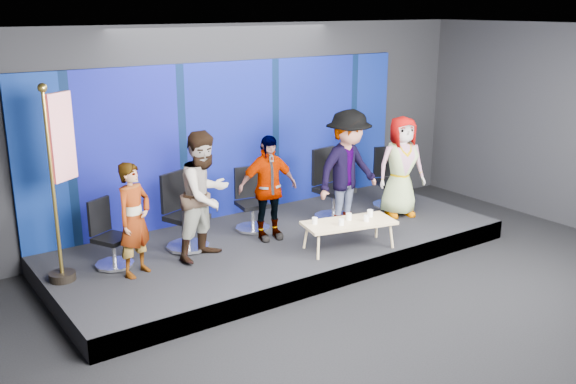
{
  "coord_description": "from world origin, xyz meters",
  "views": [
    {
      "loc": [
        -5.25,
        -5.3,
        3.78
      ],
      "look_at": [
        0.1,
        2.4,
        1.04
      ],
      "focal_mm": 40.0,
      "sensor_mm": 36.0,
      "label": 1
    }
  ],
  "objects_px": {
    "panelist_b": "(205,195)",
    "panelist_c": "(268,188)",
    "chair_b": "(184,224)",
    "panelist_a": "(134,220)",
    "mug_a": "(315,221)",
    "mug_b": "(341,222)",
    "flag_stand": "(60,178)",
    "mug_e": "(370,213)",
    "chair_a": "(111,245)",
    "panelist_d": "(348,170)",
    "chair_e": "(389,187)",
    "mug_c": "(349,217)",
    "chair_d": "(331,196)",
    "mug_d": "(366,218)",
    "coffee_table": "(349,224)",
    "chair_c": "(251,210)",
    "panelist_e": "(401,167)"
  },
  "relations": [
    {
      "from": "chair_c",
      "to": "mug_a",
      "type": "distance_m",
      "value": 1.37
    },
    {
      "from": "mug_c",
      "to": "chair_a",
      "type": "bearing_deg",
      "value": 158.06
    },
    {
      "from": "mug_d",
      "to": "panelist_b",
      "type": "bearing_deg",
      "value": 153.88
    },
    {
      "from": "panelist_b",
      "to": "panelist_c",
      "type": "xyz_separation_m",
      "value": [
        1.14,
        0.14,
        -0.11
      ]
    },
    {
      "from": "mug_b",
      "to": "chair_e",
      "type": "bearing_deg",
      "value": 30.61
    },
    {
      "from": "chair_a",
      "to": "panelist_b",
      "type": "bearing_deg",
      "value": -46.96
    },
    {
      "from": "chair_d",
      "to": "coffee_table",
      "type": "height_order",
      "value": "chair_d"
    },
    {
      "from": "mug_d",
      "to": "mug_e",
      "type": "relative_size",
      "value": 0.92
    },
    {
      "from": "mug_c",
      "to": "coffee_table",
      "type": "bearing_deg",
      "value": -126.46
    },
    {
      "from": "panelist_c",
      "to": "mug_d",
      "type": "distance_m",
      "value": 1.56
    },
    {
      "from": "mug_c",
      "to": "mug_e",
      "type": "height_order",
      "value": "mug_e"
    },
    {
      "from": "mug_b",
      "to": "flag_stand",
      "type": "height_order",
      "value": "flag_stand"
    },
    {
      "from": "chair_b",
      "to": "mug_c",
      "type": "height_order",
      "value": "chair_b"
    },
    {
      "from": "flag_stand",
      "to": "mug_e",
      "type": "bearing_deg",
      "value": -50.26
    },
    {
      "from": "panelist_b",
      "to": "mug_e",
      "type": "xyz_separation_m",
      "value": [
        2.3,
        -0.89,
        -0.45
      ]
    },
    {
      "from": "mug_a",
      "to": "mug_b",
      "type": "height_order",
      "value": "mug_a"
    },
    {
      "from": "coffee_table",
      "to": "chair_e",
      "type": "bearing_deg",
      "value": 31.87
    },
    {
      "from": "chair_d",
      "to": "coffee_table",
      "type": "xyz_separation_m",
      "value": [
        -0.65,
        -1.24,
        -0.01
      ]
    },
    {
      "from": "chair_a",
      "to": "chair_e",
      "type": "xyz_separation_m",
      "value": [
        5.05,
        -0.15,
        0.03
      ]
    },
    {
      "from": "panelist_b",
      "to": "panelist_e",
      "type": "distance_m",
      "value": 3.63
    },
    {
      "from": "chair_b",
      "to": "panelist_d",
      "type": "bearing_deg",
      "value": -35.05
    },
    {
      "from": "chair_d",
      "to": "chair_b",
      "type": "bearing_deg",
      "value": 169.23
    },
    {
      "from": "chair_a",
      "to": "panelist_d",
      "type": "relative_size",
      "value": 0.49
    },
    {
      "from": "panelist_a",
      "to": "mug_a",
      "type": "relative_size",
      "value": 16.09
    },
    {
      "from": "chair_b",
      "to": "panelist_b",
      "type": "distance_m",
      "value": 0.75
    },
    {
      "from": "panelist_a",
      "to": "chair_c",
      "type": "bearing_deg",
      "value": -10.49
    },
    {
      "from": "panelist_b",
      "to": "chair_c",
      "type": "bearing_deg",
      "value": 8.82
    },
    {
      "from": "chair_e",
      "to": "panelist_a",
      "type": "bearing_deg",
      "value": -158.19
    },
    {
      "from": "chair_e",
      "to": "mug_c",
      "type": "bearing_deg",
      "value": -130.78
    },
    {
      "from": "coffee_table",
      "to": "mug_d",
      "type": "height_order",
      "value": "mug_d"
    },
    {
      "from": "flag_stand",
      "to": "chair_e",
      "type": "bearing_deg",
      "value": -33.93
    },
    {
      "from": "mug_d",
      "to": "flag_stand",
      "type": "height_order",
      "value": "flag_stand"
    },
    {
      "from": "chair_a",
      "to": "mug_a",
      "type": "relative_size",
      "value": 9.93
    },
    {
      "from": "chair_b",
      "to": "panelist_b",
      "type": "relative_size",
      "value": 0.62
    },
    {
      "from": "panelist_a",
      "to": "panelist_e",
      "type": "relative_size",
      "value": 0.9
    },
    {
      "from": "panelist_a",
      "to": "coffee_table",
      "type": "height_order",
      "value": "panelist_a"
    },
    {
      "from": "mug_e",
      "to": "panelist_b",
      "type": "bearing_deg",
      "value": 158.83
    },
    {
      "from": "chair_b",
      "to": "mug_e",
      "type": "bearing_deg",
      "value": -50.55
    },
    {
      "from": "panelist_d",
      "to": "flag_stand",
      "type": "distance_m",
      "value": 4.35
    },
    {
      "from": "panelist_c",
      "to": "panelist_d",
      "type": "height_order",
      "value": "panelist_d"
    },
    {
      "from": "mug_a",
      "to": "mug_b",
      "type": "bearing_deg",
      "value": -43.12
    },
    {
      "from": "mug_a",
      "to": "mug_e",
      "type": "bearing_deg",
      "value": -12.58
    },
    {
      "from": "chair_e",
      "to": "mug_e",
      "type": "height_order",
      "value": "chair_e"
    },
    {
      "from": "coffee_table",
      "to": "mug_b",
      "type": "xyz_separation_m",
      "value": [
        -0.2,
        -0.06,
        0.08
      ]
    },
    {
      "from": "panelist_d",
      "to": "mug_c",
      "type": "distance_m",
      "value": 0.98
    },
    {
      "from": "chair_a",
      "to": "panelist_e",
      "type": "height_order",
      "value": "panelist_e"
    },
    {
      "from": "mug_a",
      "to": "panelist_d",
      "type": "bearing_deg",
      "value": 26.59
    },
    {
      "from": "panelist_d",
      "to": "coffee_table",
      "type": "height_order",
      "value": "panelist_d"
    },
    {
      "from": "chair_b",
      "to": "chair_d",
      "type": "relative_size",
      "value": 0.95
    },
    {
      "from": "panelist_b",
      "to": "panelist_c",
      "type": "height_order",
      "value": "panelist_b"
    }
  ]
}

